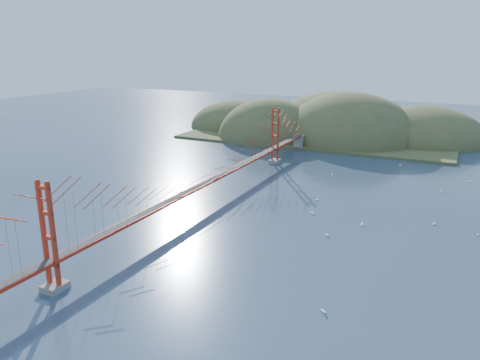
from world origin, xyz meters
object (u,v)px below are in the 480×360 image
at_px(bridge, 203,161).
at_px(sailboat_1, 317,199).
at_px(sailboat_0, 362,224).
at_px(sailboat_2, 327,235).

relative_size(bridge, sailboat_1, 147.19).
distance_m(bridge, sailboat_0, 25.47).
bearing_deg(sailboat_0, bridge, -175.57).
bearing_deg(bridge, sailboat_1, 31.39).
bearing_deg(bridge, sailboat_0, 4.43).
bearing_deg(sailboat_1, sailboat_0, -40.70).
height_order(bridge, sailboat_0, bridge).
xyz_separation_m(bridge, sailboat_2, (21.13, -4.05, -6.86)).
relative_size(sailboat_1, sailboat_0, 0.86).
bearing_deg(sailboat_2, bridge, 169.14).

